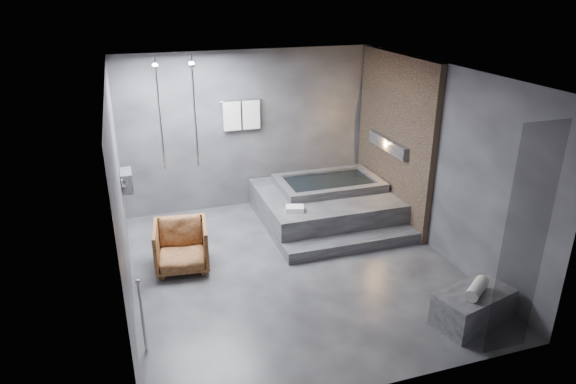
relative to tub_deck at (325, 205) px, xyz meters
name	(u,v)px	position (x,y,z in m)	size (l,w,h in m)	color
room	(316,146)	(-0.65, -1.21, 1.48)	(5.00, 5.04, 2.82)	#28292B
tub_deck	(325,205)	(0.00, 0.00, 0.00)	(2.20, 2.00, 0.50)	#2D2D2F
tub_step	(353,243)	(0.00, -1.18, -0.16)	(2.20, 0.36, 0.18)	#2D2D2F
concrete_bench	(473,307)	(0.60, -3.32, -0.04)	(0.94, 0.52, 0.42)	#343436
driftwood_chair	(181,246)	(-2.57, -0.94, 0.10)	(0.74, 0.76, 0.70)	#462611
rolled_towel	(477,289)	(0.58, -3.36, 0.25)	(0.15, 0.15, 0.43)	silver
deck_towel	(295,209)	(-0.75, -0.60, 0.29)	(0.28, 0.20, 0.07)	white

